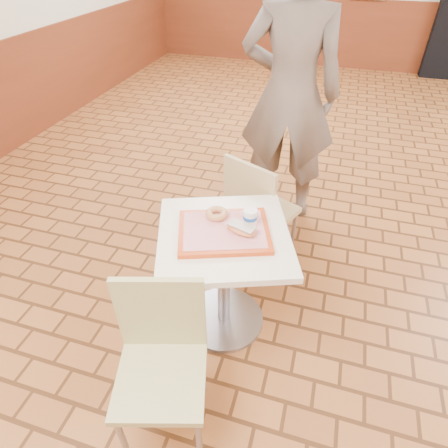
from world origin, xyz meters
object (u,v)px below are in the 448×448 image
(main_table, at_px, (224,266))
(customer, at_px, (290,94))
(ring_donut, at_px, (217,214))
(long_john_donut, at_px, (241,229))
(chair_main_back, at_px, (257,207))
(paper_cup, at_px, (250,217))
(serving_tray, at_px, (224,231))
(chair_main_front, at_px, (162,355))

(main_table, height_order, customer, customer)
(ring_donut, height_order, long_john_donut, long_john_donut)
(chair_main_back, bearing_deg, paper_cup, 121.16)
(serving_tray, bearing_deg, chair_main_back, 84.97)
(chair_main_back, distance_m, ring_donut, 0.57)
(main_table, bearing_deg, long_john_donut, -0.82)
(main_table, relative_size, ring_donut, 6.07)
(customer, distance_m, ring_donut, 1.20)
(ring_donut, bearing_deg, customer, 81.98)
(main_table, bearing_deg, paper_cup, 33.45)
(chair_main_front, bearing_deg, chair_main_back, 66.03)
(chair_main_front, xyz_separation_m, customer, (0.20, 1.83, 0.50))
(paper_cup, bearing_deg, chair_main_back, 96.93)
(main_table, xyz_separation_m, customer, (0.10, 1.25, 0.49))
(main_table, distance_m, customer, 1.35)
(main_table, height_order, serving_tray, serving_tray)
(customer, xyz_separation_m, ring_donut, (-0.16, -1.16, -0.23))
(serving_tray, bearing_deg, main_table, -153.43)
(main_table, distance_m, chair_main_front, 0.58)
(serving_tray, relative_size, long_john_donut, 2.73)
(customer, xyz_separation_m, paper_cup, (0.01, -1.18, -0.20))
(chair_main_back, relative_size, paper_cup, 9.21)
(chair_main_front, bearing_deg, main_table, 63.62)
(serving_tray, height_order, ring_donut, ring_donut)
(chair_main_front, bearing_deg, customer, 67.30)
(customer, bearing_deg, long_john_donut, 83.85)
(ring_donut, height_order, paper_cup, paper_cup)
(chair_main_back, xyz_separation_m, long_john_donut, (0.03, -0.57, 0.28))
(customer, distance_m, long_john_donut, 1.27)
(serving_tray, relative_size, paper_cup, 5.04)
(chair_main_back, relative_size, ring_donut, 7.21)
(chair_main_back, bearing_deg, serving_tray, 109.20)
(serving_tray, bearing_deg, paper_cup, 33.45)
(customer, height_order, ring_donut, customer)
(chair_main_back, xyz_separation_m, customer, (0.05, 0.68, 0.50))
(chair_main_back, height_order, customer, customer)
(serving_tray, distance_m, long_john_donut, 0.09)
(long_john_donut, bearing_deg, chair_main_front, -107.91)
(serving_tray, bearing_deg, customer, 85.50)
(chair_main_front, relative_size, long_john_donut, 4.98)
(main_table, xyz_separation_m, long_john_donut, (0.09, -0.00, 0.27))
(main_table, relative_size, chair_main_back, 0.84)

